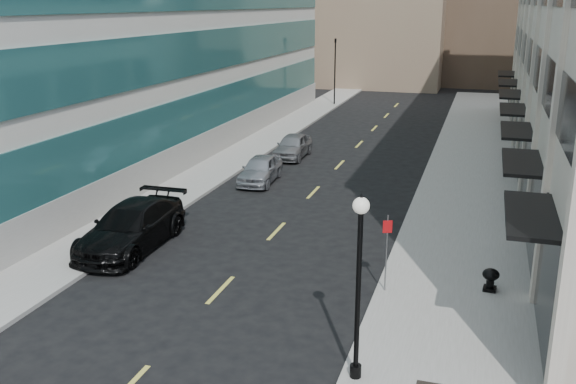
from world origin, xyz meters
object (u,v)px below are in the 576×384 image
Objects in this scene: car_silver_sedan at (260,169)px; urn_planter at (491,277)px; lamppost at (359,273)px; car_black_pickup at (131,227)px; traffic_signal at (335,43)px; sign_post at (387,243)px; car_grey_sedan at (293,146)px.

car_silver_sedan is 5.52× the size of urn_planter.
car_black_pickup is at bearing 147.27° from lamppost.
traffic_signal is 40.38m from sign_post.
car_black_pickup is 12.30m from lamppost.
car_grey_sedan reaches higher than urn_planter.
lamppost is at bearing -76.10° from traffic_signal.
urn_planter is at bearing -2.06° from car_black_pickup.
sign_post is (-0.09, 5.29, -1.20)m from lamppost.
traffic_signal is 37.77m from car_black_pickup.
lamppost is (10.89, -44.00, -2.71)m from traffic_signal.
car_black_pickup is at bearing 150.65° from sign_post.
sign_post is at bearing -65.36° from car_grey_sedan.
sign_post is (8.50, -17.71, 1.08)m from car_grey_sedan.
lamppost reaches higher than car_grey_sedan.
urn_planter is (14.10, -37.71, -5.11)m from traffic_signal.
car_silver_sedan is at bearing 103.74° from sign_post.
traffic_signal reaches higher than urn_planter.
car_grey_sedan is at bearing 86.30° from car_silver_sedan.
urn_planter is at bearing -45.92° from car_silver_sedan.
car_grey_sedan is 1.64× the size of sign_post.
car_silver_sedan is 0.98× the size of car_grey_sedan.
traffic_signal is at bearing 83.35° from sign_post.
traffic_signal is 1.17× the size of car_black_pickup.
traffic_signal reaches higher than car_black_pickup.
sign_post is at bearing -57.73° from car_silver_sedan.
traffic_signal is at bearing 90.11° from car_black_pickup.
car_grey_sedan is at bearing 110.48° from lamppost.
lamppost is 6.40× the size of urn_planter.
lamppost is at bearing -66.90° from car_silver_sedan.
car_black_pickup is at bearing -96.55° from car_grey_sedan.
urn_planter is at bearing -69.50° from traffic_signal.
sign_post reaches higher than car_black_pickup.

